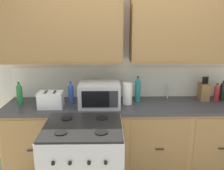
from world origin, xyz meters
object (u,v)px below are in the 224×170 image
(paper_towel_roll, at_px, (127,94))
(bottle_teal, at_px, (138,90))
(bottle_dark, at_px, (223,91))
(bottle_red, at_px, (217,93))
(toaster, at_px, (51,100))
(microwave, at_px, (100,94))
(bottle_green, at_px, (20,94))
(bottle_blue, at_px, (71,93))
(stove_range, at_px, (84,168))
(knife_block, at_px, (204,91))

(paper_towel_roll, bearing_deg, bottle_teal, 28.40)
(bottle_dark, distance_m, bottle_red, 0.13)
(bottle_red, relative_size, bottle_teal, 0.72)
(toaster, distance_m, paper_towel_roll, 0.91)
(microwave, bearing_deg, bottle_dark, 6.95)
(bottle_green, bearing_deg, toaster, -17.21)
(microwave, bearing_deg, bottle_blue, 163.51)
(stove_range, bearing_deg, toaster, 128.61)
(stove_range, bearing_deg, bottle_red, 23.78)
(microwave, height_order, bottle_teal, bottle_teal)
(bottle_blue, bearing_deg, bottle_red, 0.60)
(microwave, bearing_deg, bottle_green, 175.85)
(bottle_green, bearing_deg, knife_block, 2.73)
(bottle_blue, height_order, bottle_teal, bottle_teal)
(microwave, height_order, bottle_blue, microwave)
(toaster, height_order, bottle_blue, bottle_blue)
(microwave, height_order, bottle_dark, microwave)
(toaster, bearing_deg, knife_block, 7.06)
(bottle_green, bearing_deg, bottle_dark, 2.73)
(toaster, bearing_deg, microwave, 5.47)
(stove_range, distance_m, microwave, 0.84)
(bottle_green, bearing_deg, stove_range, -38.39)
(bottle_blue, xyz_separation_m, bottle_teal, (0.82, 0.03, 0.03))
(bottle_red, height_order, bottle_teal, bottle_teal)
(bottle_green, height_order, bottle_dark, bottle_green)
(toaster, height_order, bottle_green, bottle_green)
(paper_towel_roll, bearing_deg, toaster, -172.84)
(knife_block, distance_m, bottle_dark, 0.25)
(bottle_green, relative_size, bottle_dark, 1.10)
(knife_block, bearing_deg, bottle_blue, -177.47)
(bottle_red, bearing_deg, paper_towel_roll, -176.67)
(bottle_green, distance_m, bottle_red, 2.43)
(knife_block, distance_m, paper_towel_roll, 0.99)
(bottle_blue, distance_m, bottle_teal, 0.82)
(bottle_green, xyz_separation_m, bottle_teal, (1.44, 0.06, 0.02))
(knife_block, distance_m, bottle_red, 0.15)
(bottle_teal, bearing_deg, bottle_red, -0.38)
(toaster, xyz_separation_m, bottle_blue, (0.21, 0.16, 0.04))
(bottle_dark, height_order, bottle_teal, bottle_teal)
(bottle_red, distance_m, bottle_teal, 0.99)
(bottle_blue, bearing_deg, knife_block, 2.53)
(stove_range, relative_size, bottle_teal, 2.90)
(stove_range, xyz_separation_m, paper_towel_roll, (0.48, 0.64, 0.59))
(knife_block, xyz_separation_m, bottle_blue, (-1.67, -0.07, 0.02))
(knife_block, xyz_separation_m, bottle_teal, (-0.85, -0.05, 0.04))
(bottle_dark, bearing_deg, paper_towel_roll, -173.89)
(toaster, xyz_separation_m, paper_towel_roll, (0.90, 0.11, 0.03))
(microwave, distance_m, bottle_teal, 0.49)
(microwave, xyz_separation_m, bottle_dark, (1.57, 0.19, -0.02))
(stove_range, bearing_deg, paper_towel_roll, 53.14)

